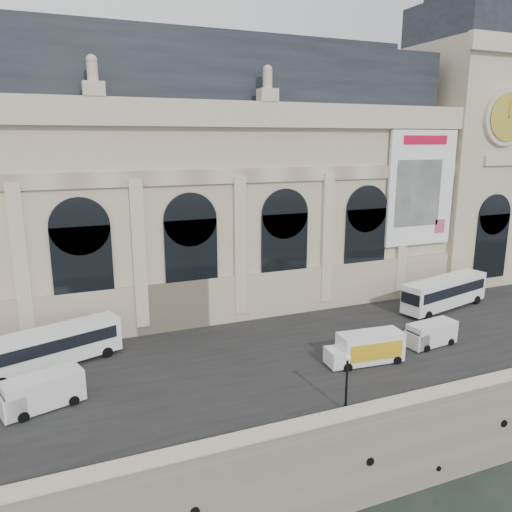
{
  "coord_description": "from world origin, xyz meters",
  "views": [
    {
      "loc": [
        -16.08,
        -24.07,
        24.44
      ],
      "look_at": [
        2.84,
        22.0,
        12.79
      ],
      "focal_mm": 35.0,
      "sensor_mm": 36.0,
      "label": 1
    }
  ],
  "objects_px": {
    "bus_right": "(445,292)",
    "van_c": "(429,334)",
    "bus_left": "(51,346)",
    "lamp_right": "(347,384)",
    "van_b": "(38,393)",
    "box_truck": "(366,348)"
  },
  "relations": [
    {
      "from": "bus_right",
      "to": "lamp_right",
      "type": "distance_m",
      "value": 26.16
    },
    {
      "from": "bus_left",
      "to": "van_c",
      "type": "relative_size",
      "value": 2.24
    },
    {
      "from": "bus_left",
      "to": "lamp_right",
      "type": "height_order",
      "value": "lamp_right"
    },
    {
      "from": "bus_left",
      "to": "van_b",
      "type": "relative_size",
      "value": 1.97
    },
    {
      "from": "van_b",
      "to": "box_truck",
      "type": "xyz_separation_m",
      "value": [
        25.43,
        -2.37,
        0.09
      ]
    },
    {
      "from": "bus_right",
      "to": "van_c",
      "type": "bearing_deg",
      "value": -138.87
    },
    {
      "from": "van_c",
      "to": "box_truck",
      "type": "relative_size",
      "value": 0.76
    },
    {
      "from": "bus_left",
      "to": "box_truck",
      "type": "relative_size",
      "value": 1.7
    },
    {
      "from": "lamp_right",
      "to": "bus_left",
      "type": "bearing_deg",
      "value": 140.99
    },
    {
      "from": "van_c",
      "to": "lamp_right",
      "type": "distance_m",
      "value": 14.91
    },
    {
      "from": "bus_left",
      "to": "box_truck",
      "type": "distance_m",
      "value": 26.15
    },
    {
      "from": "bus_left",
      "to": "van_b",
      "type": "height_order",
      "value": "bus_left"
    },
    {
      "from": "van_b",
      "to": "lamp_right",
      "type": "distance_m",
      "value": 21.38
    },
    {
      "from": "bus_right",
      "to": "box_truck",
      "type": "xyz_separation_m",
      "value": [
        -16.05,
        -8.37,
        -0.65
      ]
    },
    {
      "from": "bus_right",
      "to": "van_c",
      "type": "height_order",
      "value": "bus_right"
    },
    {
      "from": "bus_left",
      "to": "lamp_right",
      "type": "relative_size",
      "value": 2.67
    },
    {
      "from": "bus_left",
      "to": "lamp_right",
      "type": "bearing_deg",
      "value": -39.01
    },
    {
      "from": "bus_left",
      "to": "lamp_right",
      "type": "distance_m",
      "value": 24.08
    },
    {
      "from": "bus_right",
      "to": "van_c",
      "type": "relative_size",
      "value": 2.39
    },
    {
      "from": "bus_left",
      "to": "van_b",
      "type": "xyz_separation_m",
      "value": [
        -0.92,
        -6.75,
        -0.63
      ]
    },
    {
      "from": "bus_left",
      "to": "bus_right",
      "type": "height_order",
      "value": "bus_right"
    },
    {
      "from": "van_b",
      "to": "van_c",
      "type": "distance_m",
      "value": 32.87
    }
  ]
}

